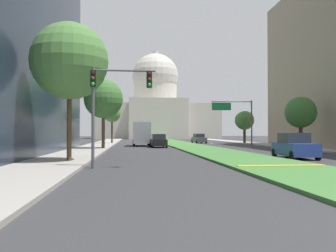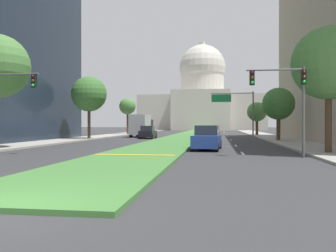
% 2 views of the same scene
% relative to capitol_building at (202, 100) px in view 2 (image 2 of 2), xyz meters
% --- Properties ---
extents(ground_plane, '(260.00, 260.00, 0.00)m').
position_rel_capitol_building_xyz_m(ground_plane, '(0.00, -52.95, -9.43)').
color(ground_plane, '#333335').
extents(grass_median, '(5.14, 96.61, 0.14)m').
position_rel_capitol_building_xyz_m(grass_median, '(0.00, -58.32, -9.36)').
color(grass_median, '#427A38').
rests_on(grass_median, ground_plane).
extents(median_curb_nose, '(4.62, 0.50, 0.04)m').
position_rel_capitol_building_xyz_m(median_curb_nose, '(0.00, -93.94, -9.27)').
color(median_curb_nose, gold).
rests_on(median_curb_nose, grass_median).
extents(lane_dashes_right, '(0.16, 75.13, 0.01)m').
position_rel_capitol_building_xyz_m(lane_dashes_right, '(6.31, -56.22, -9.43)').
color(lane_dashes_right, silver).
rests_on(lane_dashes_right, ground_plane).
extents(sidewalk_left, '(4.00, 96.61, 0.15)m').
position_rel_capitol_building_xyz_m(sidewalk_left, '(-12.04, -63.69, -9.36)').
color(sidewalk_left, '#9E9991').
rests_on(sidewalk_left, ground_plane).
extents(sidewalk_right, '(4.00, 96.61, 0.15)m').
position_rel_capitol_building_xyz_m(sidewalk_right, '(12.04, -63.69, -9.36)').
color(sidewalk_right, '#9E9991').
rests_on(sidewalk_right, ground_plane).
extents(capitol_building, '(37.98, 25.48, 27.88)m').
position_rel_capitol_building_xyz_m(capitol_building, '(0.00, 0.00, 0.00)').
color(capitol_building, beige).
rests_on(capitol_building, ground_plane).
extents(traffic_light_near_left, '(3.34, 0.35, 5.20)m').
position_rel_capitol_building_xyz_m(traffic_light_near_left, '(-8.70, -92.82, -5.64)').
color(traffic_light_near_left, '#515456').
rests_on(traffic_light_near_left, ground_plane).
extents(traffic_light_near_right, '(3.34, 0.35, 5.20)m').
position_rel_capitol_building_xyz_m(traffic_light_near_right, '(8.70, -92.46, -5.64)').
color(traffic_light_near_right, '#515456').
rests_on(traffic_light_near_right, ground_plane).
extents(overhead_guide_sign, '(6.07, 0.20, 6.50)m').
position_rel_capitol_building_xyz_m(overhead_guide_sign, '(7.45, -61.86, -4.76)').
color(overhead_guide_sign, '#515456').
rests_on(overhead_guide_sign, ground_plane).
extents(street_tree_right_near, '(4.56, 4.56, 8.00)m').
position_rel_capitol_building_xyz_m(street_tree_right_near, '(11.53, -90.31, -3.75)').
color(street_tree_right_near, '#4C3823').
rests_on(street_tree_right_near, ground_plane).
extents(street_tree_left_mid, '(4.25, 4.25, 7.64)m').
position_rel_capitol_building_xyz_m(street_tree_left_mid, '(-10.64, -72.43, -3.94)').
color(street_tree_left_mid, '#4C3823').
rests_on(street_tree_left_mid, ground_plane).
extents(street_tree_right_mid, '(3.50, 3.50, 5.86)m').
position_rel_capitol_building_xyz_m(street_tree_right_mid, '(11.28, -73.57, -5.36)').
color(street_tree_right_mid, '#4C3823').
rests_on(street_tree_right_mid, ground_plane).
extents(street_tree_left_far, '(2.84, 2.84, 6.38)m').
position_rel_capitol_building_xyz_m(street_tree_left_far, '(-10.76, -53.34, -4.52)').
color(street_tree_left_far, '#4C3823').
rests_on(street_tree_left_far, ground_plane).
extents(street_tree_right_far, '(3.18, 3.18, 5.47)m').
position_rel_capitol_building_xyz_m(street_tree_right_far, '(11.06, -54.60, -5.59)').
color(street_tree_right_far, '#4C3823').
rests_on(street_tree_right_far, ground_plane).
extents(sedan_lead_stopped, '(2.20, 4.51, 1.81)m').
position_rel_capitol_building_xyz_m(sedan_lead_stopped, '(3.92, -87.25, -8.59)').
color(sedan_lead_stopped, navy).
rests_on(sedan_lead_stopped, ground_plane).
extents(sedan_midblock, '(1.90, 4.23, 1.67)m').
position_rel_capitol_building_xyz_m(sedan_midblock, '(-4.28, -68.06, -8.65)').
color(sedan_midblock, black).
rests_on(sedan_midblock, ground_plane).
extents(sedan_distant, '(2.06, 4.45, 1.64)m').
position_rel_capitol_building_xyz_m(sedan_distant, '(4.08, -51.06, -8.66)').
color(sedan_distant, '#4C5156').
rests_on(sedan_distant, ground_plane).
extents(box_truck_delivery, '(2.40, 6.40, 3.20)m').
position_rel_capitol_building_xyz_m(box_truck_delivery, '(-6.21, -63.15, -7.76)').
color(box_truck_delivery, black).
rests_on(box_truck_delivery, ground_plane).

